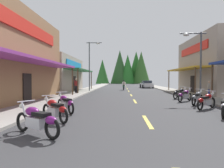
{
  "coord_description": "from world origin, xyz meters",
  "views": [
    {
      "loc": [
        -1.06,
        -0.47,
        1.74
      ],
      "look_at": [
        -2.17,
        22.6,
        1.09
      ],
      "focal_mm": 30.25,
      "sensor_mm": 36.0,
      "label": 1
    }
  ],
  "objects_px": {
    "streetlamp_right": "(197,55)",
    "motorcycle_parked_left_1": "(55,109)",
    "streetlamp_left": "(91,60)",
    "motorcycle_parked_right_5": "(180,93)",
    "motorcycle_parked_right_3": "(197,97)",
    "parked_car_curbside": "(147,84)",
    "motorcycle_parked_left_2": "(65,103)",
    "pedestrian_browsing": "(209,88)",
    "motorcycle_parked_right_2": "(206,101)",
    "motorcycle_parked_left_0": "(37,120)",
    "pedestrian_waiting": "(76,85)",
    "motorcycle_parked_right_4": "(185,95)",
    "rider_cruising_lead": "(124,86)"
  },
  "relations": [
    {
      "from": "motorcycle_parked_right_2",
      "to": "pedestrian_browsing",
      "type": "xyz_separation_m",
      "value": [
        3.19,
        6.7,
        0.39
      ]
    },
    {
      "from": "motorcycle_parked_left_2",
      "to": "streetlamp_left",
      "type": "bearing_deg",
      "value": -33.82
    },
    {
      "from": "streetlamp_right",
      "to": "motorcycle_parked_right_4",
      "type": "bearing_deg",
      "value": -140.08
    },
    {
      "from": "pedestrian_waiting",
      "to": "streetlamp_right",
      "type": "bearing_deg",
      "value": -91.0
    },
    {
      "from": "rider_cruising_lead",
      "to": "pedestrian_browsing",
      "type": "relative_size",
      "value": 1.4
    },
    {
      "from": "streetlamp_left",
      "to": "pedestrian_browsing",
      "type": "relative_size",
      "value": 4.39
    },
    {
      "from": "streetlamp_right",
      "to": "motorcycle_parked_left_1",
      "type": "bearing_deg",
      "value": -137.74
    },
    {
      "from": "motorcycle_parked_right_3",
      "to": "parked_car_curbside",
      "type": "relative_size",
      "value": 0.4
    },
    {
      "from": "streetlamp_left",
      "to": "motorcycle_parked_left_0",
      "type": "relative_size",
      "value": 3.57
    },
    {
      "from": "motorcycle_parked_left_0",
      "to": "pedestrian_browsing",
      "type": "xyz_separation_m",
      "value": [
        10.64,
        12.08,
        0.39
      ]
    },
    {
      "from": "motorcycle_parked_left_2",
      "to": "motorcycle_parked_left_1",
      "type": "bearing_deg",
      "value": 146.08
    },
    {
      "from": "streetlamp_left",
      "to": "motorcycle_parked_right_5",
      "type": "distance_m",
      "value": 13.38
    },
    {
      "from": "streetlamp_left",
      "to": "motorcycle_parked_left_1",
      "type": "distance_m",
      "value": 18.44
    },
    {
      "from": "streetlamp_right",
      "to": "motorcycle_parked_left_0",
      "type": "xyz_separation_m",
      "value": [
        -8.68,
        -10.03,
        -3.16
      ]
    },
    {
      "from": "motorcycle_parked_right_4",
      "to": "motorcycle_parked_right_5",
      "type": "height_order",
      "value": "same"
    },
    {
      "from": "motorcycle_parked_right_2",
      "to": "motorcycle_parked_right_5",
      "type": "bearing_deg",
      "value": 45.96
    },
    {
      "from": "motorcycle_parked_left_1",
      "to": "motorcycle_parked_right_2",
      "type": "bearing_deg",
      "value": -112.26
    },
    {
      "from": "motorcycle_parked_right_2",
      "to": "parked_car_curbside",
      "type": "xyz_separation_m",
      "value": [
        -0.02,
        25.2,
        0.2
      ]
    },
    {
      "from": "streetlamp_left",
      "to": "motorcycle_parked_right_4",
      "type": "height_order",
      "value": "streetlamp_left"
    },
    {
      "from": "motorcycle_parked_left_2",
      "to": "pedestrian_waiting",
      "type": "height_order",
      "value": "pedestrian_waiting"
    },
    {
      "from": "motorcycle_parked_right_3",
      "to": "motorcycle_parked_left_2",
      "type": "distance_m",
      "value": 8.59
    },
    {
      "from": "motorcycle_parked_right_5",
      "to": "motorcycle_parked_left_2",
      "type": "xyz_separation_m",
      "value": [
        -7.99,
        -7.05,
        0.0
      ]
    },
    {
      "from": "motorcycle_parked_right_3",
      "to": "motorcycle_parked_right_5",
      "type": "height_order",
      "value": "same"
    },
    {
      "from": "streetlamp_left",
      "to": "parked_car_curbside",
      "type": "distance_m",
      "value": 14.3
    },
    {
      "from": "streetlamp_left",
      "to": "motorcycle_parked_right_5",
      "type": "bearing_deg",
      "value": -44.45
    },
    {
      "from": "motorcycle_parked_right_2",
      "to": "motorcycle_parked_left_2",
      "type": "distance_m",
      "value": 7.87
    },
    {
      "from": "motorcycle_parked_right_3",
      "to": "pedestrian_waiting",
      "type": "bearing_deg",
      "value": 88.45
    },
    {
      "from": "pedestrian_browsing",
      "to": "streetlamp_left",
      "type": "bearing_deg",
      "value": -176.66
    },
    {
      "from": "pedestrian_browsing",
      "to": "motorcycle_parked_left_0",
      "type": "bearing_deg",
      "value": -94.88
    },
    {
      "from": "parked_car_curbside",
      "to": "motorcycle_parked_left_2",
      "type": "bearing_deg",
      "value": 160.62
    },
    {
      "from": "streetlamp_right",
      "to": "rider_cruising_lead",
      "type": "distance_m",
      "value": 14.78
    },
    {
      "from": "motorcycle_parked_right_2",
      "to": "pedestrian_browsing",
      "type": "relative_size",
      "value": 1.09
    },
    {
      "from": "motorcycle_parked_right_3",
      "to": "pedestrian_waiting",
      "type": "height_order",
      "value": "pedestrian_waiting"
    },
    {
      "from": "motorcycle_parked_right_3",
      "to": "motorcycle_parked_left_0",
      "type": "xyz_separation_m",
      "value": [
        -7.66,
        -7.19,
        0.0
      ]
    },
    {
      "from": "motorcycle_parked_left_0",
      "to": "parked_car_curbside",
      "type": "distance_m",
      "value": 31.47
    },
    {
      "from": "streetlamp_left",
      "to": "motorcycle_parked_right_2",
      "type": "height_order",
      "value": "streetlamp_left"
    },
    {
      "from": "streetlamp_left",
      "to": "parked_car_curbside",
      "type": "xyz_separation_m",
      "value": [
        8.88,
        10.6,
        -3.64
      ]
    },
    {
      "from": "motorcycle_parked_right_3",
      "to": "parked_car_curbside",
      "type": "height_order",
      "value": "parked_car_curbside"
    },
    {
      "from": "motorcycle_parked_left_2",
      "to": "parked_car_curbside",
      "type": "xyz_separation_m",
      "value": [
        7.72,
        26.63,
        0.2
      ]
    },
    {
      "from": "motorcycle_parked_left_0",
      "to": "pedestrian_browsing",
      "type": "height_order",
      "value": "pedestrian_browsing"
    },
    {
      "from": "motorcycle_parked_right_4",
      "to": "parked_car_curbside",
      "type": "bearing_deg",
      "value": 44.68
    },
    {
      "from": "motorcycle_parked_right_3",
      "to": "pedestrian_browsing",
      "type": "xyz_separation_m",
      "value": [
        2.99,
        4.89,
        0.39
      ]
    },
    {
      "from": "streetlamp_left",
      "to": "motorcycle_parked_left_0",
      "type": "bearing_deg",
      "value": -85.83
    },
    {
      "from": "motorcycle_parked_left_2",
      "to": "pedestrian_browsing",
      "type": "distance_m",
      "value": 13.63
    },
    {
      "from": "motorcycle_parked_right_4",
      "to": "motorcycle_parked_left_0",
      "type": "height_order",
      "value": "same"
    },
    {
      "from": "motorcycle_parked_left_0",
      "to": "motorcycle_parked_left_2",
      "type": "distance_m",
      "value": 3.97
    },
    {
      "from": "motorcycle_parked_right_4",
      "to": "parked_car_curbside",
      "type": "xyz_separation_m",
      "value": [
        -0.01,
        21.6,
        0.2
      ]
    },
    {
      "from": "motorcycle_parked_right_2",
      "to": "motorcycle_parked_left_1",
      "type": "height_order",
      "value": "same"
    },
    {
      "from": "motorcycle_parked_left_0",
      "to": "motorcycle_parked_left_1",
      "type": "distance_m",
      "value": 2.0
    },
    {
      "from": "rider_cruising_lead",
      "to": "parked_car_curbside",
      "type": "height_order",
      "value": "rider_cruising_lead"
    }
  ]
}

